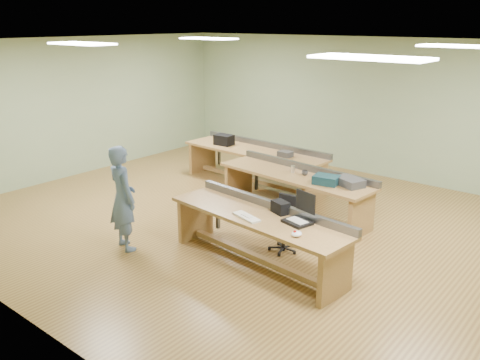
# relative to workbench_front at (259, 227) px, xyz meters

# --- Properties ---
(floor) EXTENTS (10.00, 10.00, 0.00)m
(floor) POSITION_rel_workbench_front_xyz_m (-0.84, 1.14, -0.56)
(floor) COLOR olive
(floor) RESTS_ON ground
(ceiling) EXTENTS (10.00, 10.00, 0.00)m
(ceiling) POSITION_rel_workbench_front_xyz_m (-0.84, 1.14, 2.44)
(ceiling) COLOR silver
(ceiling) RESTS_ON wall_back
(wall_back) EXTENTS (10.00, 0.04, 3.00)m
(wall_back) POSITION_rel_workbench_front_xyz_m (-0.84, 5.14, 0.94)
(wall_back) COLOR gray
(wall_back) RESTS_ON floor
(wall_front) EXTENTS (10.00, 0.04, 3.00)m
(wall_front) POSITION_rel_workbench_front_xyz_m (-0.84, -2.86, 0.94)
(wall_front) COLOR gray
(wall_front) RESTS_ON floor
(wall_left) EXTENTS (0.04, 8.00, 3.00)m
(wall_left) POSITION_rel_workbench_front_xyz_m (-5.84, 1.14, 0.94)
(wall_left) COLOR gray
(wall_left) RESTS_ON floor
(fluor_panels) EXTENTS (6.20, 3.50, 0.03)m
(fluor_panels) POSITION_rel_workbench_front_xyz_m (-0.84, 1.14, 2.41)
(fluor_panels) COLOR white
(fluor_panels) RESTS_ON ceiling
(workbench_front) EXTENTS (2.92, 1.03, 0.86)m
(workbench_front) POSITION_rel_workbench_front_xyz_m (0.00, 0.00, 0.00)
(workbench_front) COLOR #B3844B
(workbench_front) RESTS_ON floor
(workbench_mid) EXTENTS (3.01, 1.05, 0.86)m
(workbench_mid) POSITION_rel_workbench_front_xyz_m (-0.67, 1.95, 0.00)
(workbench_mid) COLOR #B3844B
(workbench_mid) RESTS_ON floor
(workbench_back) EXTENTS (3.30, 0.99, 0.86)m
(workbench_back) POSITION_rel_workbench_front_xyz_m (-2.30, 2.89, 0.01)
(workbench_back) COLOR #B3844B
(workbench_back) RESTS_ON floor
(person) EXTENTS (0.67, 0.53, 1.61)m
(person) POSITION_rel_workbench_front_xyz_m (-1.89, -0.87, 0.25)
(person) COLOR slate
(person) RESTS_ON floor
(laptop_base) EXTENTS (0.41, 0.36, 0.04)m
(laptop_base) POSITION_rel_workbench_front_xyz_m (0.59, 0.06, 0.21)
(laptop_base) COLOR black
(laptop_base) RESTS_ON workbench_front
(laptop_screen) EXTENTS (0.35, 0.10, 0.28)m
(laptop_screen) POSITION_rel_workbench_front_xyz_m (0.62, 0.20, 0.47)
(laptop_screen) COLOR black
(laptop_screen) RESTS_ON laptop_base
(keyboard) EXTENTS (0.49, 0.27, 0.03)m
(keyboard) POSITION_rel_workbench_front_xyz_m (-0.06, -0.21, 0.21)
(keyboard) COLOR silver
(keyboard) RESTS_ON workbench_front
(trackball_mouse) EXTENTS (0.15, 0.17, 0.06)m
(trackball_mouse) POSITION_rel_workbench_front_xyz_m (0.81, -0.29, 0.23)
(trackball_mouse) COLOR white
(trackball_mouse) RESTS_ON workbench_front
(camera_bag) EXTENTS (0.30, 0.24, 0.17)m
(camera_bag) POSITION_rel_workbench_front_xyz_m (0.20, 0.23, 0.28)
(camera_bag) COLOR black
(camera_bag) RESTS_ON workbench_front
(task_chair) EXTENTS (0.49, 0.49, 0.83)m
(task_chair) POSITION_rel_workbench_front_xyz_m (0.03, 0.61, -0.25)
(task_chair) COLOR black
(task_chair) RESTS_ON floor
(parts_bin_teal) EXTENTS (0.45, 0.37, 0.14)m
(parts_bin_teal) POSITION_rel_workbench_front_xyz_m (0.02, 1.80, 0.26)
(parts_bin_teal) COLOR #12323D
(parts_bin_teal) RESTS_ON workbench_mid
(parts_bin_grey) EXTENTS (0.56, 0.46, 0.13)m
(parts_bin_grey) POSITION_rel_workbench_front_xyz_m (0.36, 1.96, 0.26)
(parts_bin_grey) COLOR #343436
(parts_bin_grey) RESTS_ON workbench_mid
(mug) EXTENTS (0.14, 0.14, 0.09)m
(mug) POSITION_rel_workbench_front_xyz_m (-0.51, 1.99, 0.24)
(mug) COLOR #343436
(mug) RESTS_ON workbench_mid
(drinks_can) EXTENTS (0.07, 0.07, 0.13)m
(drinks_can) POSITION_rel_workbench_front_xyz_m (-0.76, 1.99, 0.26)
(drinks_can) COLOR silver
(drinks_can) RESTS_ON workbench_mid
(storage_box_back) EXTENTS (0.40, 0.30, 0.22)m
(storage_box_back) POSITION_rel_workbench_front_xyz_m (-3.08, 2.80, 0.30)
(storage_box_back) COLOR black
(storage_box_back) RESTS_ON workbench_back
(tray_back) EXTENTS (0.28, 0.21, 0.11)m
(tray_back) POSITION_rel_workbench_front_xyz_m (-1.49, 2.82, 0.25)
(tray_back) COLOR #343436
(tray_back) RESTS_ON workbench_back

